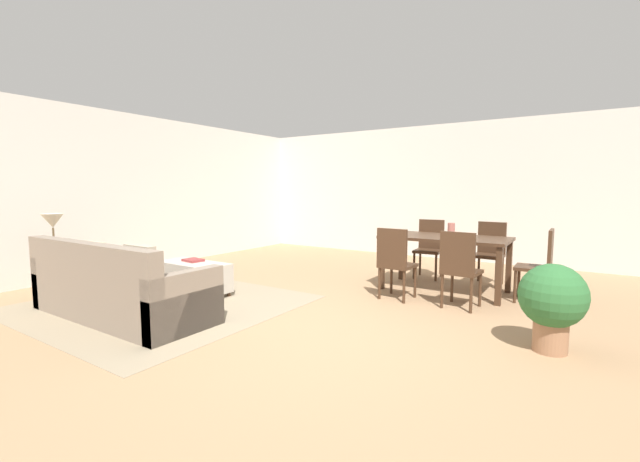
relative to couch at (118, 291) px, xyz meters
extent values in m
plane|color=#9E7A56|center=(2.08, 0.86, -0.29)|extent=(10.80, 10.80, 0.00)
cube|color=silver|center=(2.08, 5.86, 1.06)|extent=(9.00, 0.12, 2.70)
cube|color=silver|center=(-2.42, 1.36, 1.06)|extent=(0.12, 11.00, 2.70)
cube|color=gray|center=(-0.04, 0.58, -0.29)|extent=(3.00, 2.80, 0.01)
cube|color=gray|center=(0.00, 0.05, -0.08)|extent=(2.30, 0.86, 0.42)
cube|color=gray|center=(0.00, -0.30, 0.35)|extent=(2.30, 0.16, 0.44)
cube|color=gray|center=(-1.08, 0.05, 0.02)|extent=(0.14, 0.86, 0.62)
cube|color=gray|center=(1.08, 0.05, 0.02)|extent=(0.14, 0.86, 0.62)
cube|color=beige|center=(-0.46, -0.03, 0.32)|extent=(0.39, 0.14, 0.39)
cube|color=tan|center=(0.45, -0.01, 0.33)|extent=(0.41, 0.12, 0.42)
cube|color=#B7AD9E|center=(-0.08, 1.11, -0.05)|extent=(1.02, 0.46, 0.37)
cylinder|color=#422B1C|center=(-0.54, 1.28, -0.26)|extent=(0.05, 0.05, 0.06)
cylinder|color=#422B1C|center=(0.38, 1.28, -0.26)|extent=(0.05, 0.05, 0.06)
cylinder|color=#422B1C|center=(-0.54, 0.93, -0.26)|extent=(0.05, 0.05, 0.06)
cylinder|color=#422B1C|center=(0.38, 0.93, -0.26)|extent=(0.05, 0.05, 0.06)
cube|color=brown|center=(-1.45, 0.02, 0.26)|extent=(0.40, 0.40, 0.03)
cylinder|color=brown|center=(-1.62, 0.19, -0.02)|extent=(0.04, 0.04, 0.54)
cylinder|color=brown|center=(-1.28, 0.19, -0.02)|extent=(0.04, 0.04, 0.54)
cylinder|color=brown|center=(-1.62, -0.15, -0.02)|extent=(0.04, 0.04, 0.54)
cylinder|color=brown|center=(-1.28, -0.15, -0.02)|extent=(0.04, 0.04, 0.54)
cylinder|color=brown|center=(-1.45, 0.02, 0.29)|extent=(0.16, 0.16, 0.02)
cylinder|color=brown|center=(-1.45, 0.02, 0.46)|extent=(0.02, 0.02, 0.32)
cone|color=beige|center=(-1.45, 0.02, 0.71)|extent=(0.26, 0.26, 0.18)
cube|color=#422B1C|center=(2.65, 3.15, 0.45)|extent=(1.66, 0.86, 0.04)
cube|color=#422B1C|center=(1.89, 3.52, 0.07)|extent=(0.07, 0.07, 0.72)
cube|color=#422B1C|center=(3.42, 3.52, 0.07)|extent=(0.07, 0.07, 0.72)
cube|color=#422B1C|center=(1.89, 2.78, 0.07)|extent=(0.07, 0.07, 0.72)
cube|color=#422B1C|center=(3.42, 2.78, 0.07)|extent=(0.07, 0.07, 0.72)
cube|color=#422B1C|center=(2.27, 2.42, 0.14)|extent=(0.42, 0.42, 0.04)
cube|color=#422B1C|center=(2.26, 2.24, 0.39)|extent=(0.40, 0.06, 0.47)
cylinder|color=#422B1C|center=(2.11, 2.59, -0.09)|extent=(0.04, 0.04, 0.41)
cylinder|color=#422B1C|center=(2.45, 2.58, -0.09)|extent=(0.04, 0.04, 0.41)
cylinder|color=#422B1C|center=(2.10, 2.25, -0.09)|extent=(0.04, 0.04, 0.41)
cylinder|color=#422B1C|center=(2.44, 2.24, -0.09)|extent=(0.04, 0.04, 0.41)
cube|color=#422B1C|center=(3.07, 2.45, 0.14)|extent=(0.43, 0.43, 0.04)
cube|color=#422B1C|center=(3.05, 2.27, 0.39)|extent=(0.40, 0.07, 0.47)
cylinder|color=#422B1C|center=(2.91, 2.63, -0.09)|extent=(0.04, 0.04, 0.41)
cylinder|color=#422B1C|center=(3.25, 2.61, -0.09)|extent=(0.04, 0.04, 0.41)
cylinder|color=#422B1C|center=(2.89, 2.30, -0.09)|extent=(0.04, 0.04, 0.41)
cylinder|color=#422B1C|center=(3.22, 2.27, -0.09)|extent=(0.04, 0.04, 0.41)
cube|color=#422B1C|center=(2.20, 3.82, 0.14)|extent=(0.43, 0.43, 0.04)
cube|color=#422B1C|center=(2.19, 4.00, 0.39)|extent=(0.40, 0.07, 0.47)
cylinder|color=#422B1C|center=(2.38, 3.66, -0.09)|extent=(0.04, 0.04, 0.41)
cylinder|color=#422B1C|center=(2.04, 3.64, -0.09)|extent=(0.04, 0.04, 0.41)
cylinder|color=#422B1C|center=(2.36, 4.00, -0.09)|extent=(0.04, 0.04, 0.41)
cylinder|color=#422B1C|center=(2.02, 3.98, -0.09)|extent=(0.04, 0.04, 0.41)
cube|color=#422B1C|center=(3.09, 3.85, 0.14)|extent=(0.43, 0.43, 0.04)
cube|color=#422B1C|center=(3.10, 4.03, 0.39)|extent=(0.40, 0.07, 0.47)
cylinder|color=#422B1C|center=(3.24, 3.67, -0.09)|extent=(0.04, 0.04, 0.41)
cylinder|color=#422B1C|center=(2.90, 3.69, -0.09)|extent=(0.04, 0.04, 0.41)
cylinder|color=#422B1C|center=(3.27, 4.01, -0.09)|extent=(0.04, 0.04, 0.41)
cylinder|color=#422B1C|center=(2.93, 4.03, -0.09)|extent=(0.04, 0.04, 0.41)
cube|color=#422B1C|center=(3.74, 3.18, 0.14)|extent=(0.40, 0.40, 0.04)
cube|color=#422B1C|center=(3.92, 3.19, 0.39)|extent=(0.04, 0.40, 0.47)
cylinder|color=#422B1C|center=(3.58, 3.01, -0.09)|extent=(0.04, 0.04, 0.41)
cylinder|color=#422B1C|center=(3.57, 3.35, -0.09)|extent=(0.04, 0.04, 0.41)
cylinder|color=#422B1C|center=(3.92, 3.01, -0.09)|extent=(0.04, 0.04, 0.41)
cylinder|color=#422B1C|center=(3.91, 3.35, -0.09)|extent=(0.04, 0.04, 0.41)
cylinder|color=#B26659|center=(2.74, 3.15, 0.56)|extent=(0.09, 0.09, 0.19)
cube|color=maroon|center=(-0.16, 1.16, 0.16)|extent=(0.28, 0.23, 0.03)
cylinder|color=#996B4C|center=(4.06, 1.51, -0.16)|extent=(0.28, 0.28, 0.26)
sphere|color=#2D6633|center=(4.06, 1.51, 0.20)|extent=(0.55, 0.55, 0.55)
camera|label=1|loc=(4.27, -2.44, 1.11)|focal=22.88mm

